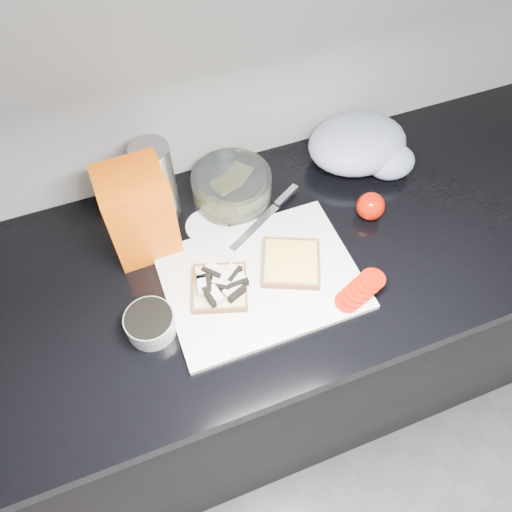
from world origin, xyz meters
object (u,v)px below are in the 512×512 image
(bread_bag, at_px, (139,213))
(steel_canister, at_px, (156,183))
(cutting_board, at_px, (261,279))
(glass_bowl, at_px, (232,188))

(bread_bag, bearing_deg, steel_canister, 50.77)
(cutting_board, distance_m, glass_bowl, 0.24)
(glass_bowl, height_order, steel_canister, steel_canister)
(glass_bowl, bearing_deg, cutting_board, -94.70)
(bread_bag, bearing_deg, cutting_board, -44.07)
(steel_canister, bearing_deg, bread_bag, -127.57)
(bread_bag, bearing_deg, glass_bowl, 12.35)
(cutting_board, height_order, bread_bag, bread_bag)
(cutting_board, bearing_deg, steel_canister, 119.54)
(steel_canister, bearing_deg, glass_bowl, -6.05)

